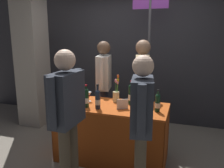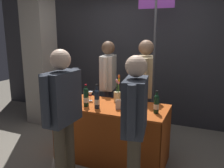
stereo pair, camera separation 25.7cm
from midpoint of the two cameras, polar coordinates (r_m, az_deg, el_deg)
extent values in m
plane|color=gray|center=(3.47, 2.23, -17.93)|extent=(12.00, 12.00, 0.00)
cube|color=#2D2D33|center=(4.61, 9.94, 8.10)|extent=(7.27, 0.12, 2.84)
cube|color=gray|center=(4.64, -16.08, 9.92)|extent=(0.47, 0.47, 3.17)
cube|color=#B74C19|center=(3.15, 2.35, -5.59)|extent=(1.50, 0.70, 0.02)
cube|color=#963E14|center=(3.00, -0.14, -14.69)|extent=(1.50, 0.01, 0.77)
cube|color=#963E14|center=(3.59, 4.29, -10.03)|extent=(1.50, 0.01, 0.77)
cube|color=#963E14|center=(3.60, -9.05, -10.08)|extent=(0.01, 0.70, 0.77)
cube|color=#963E14|center=(3.13, 15.56, -13.97)|extent=(0.01, 0.70, 0.77)
cylinder|color=black|center=(2.90, 13.50, -5.19)|extent=(0.06, 0.06, 0.20)
sphere|color=black|center=(2.87, 13.60, -3.27)|extent=(0.06, 0.06, 0.06)
cylinder|color=black|center=(2.86, 13.64, -2.63)|extent=(0.03, 0.03, 0.07)
cylinder|color=black|center=(2.85, 13.68, -1.81)|extent=(0.03, 0.03, 0.02)
cylinder|color=beige|center=(2.90, 13.49, -5.49)|extent=(0.07, 0.07, 0.06)
cylinder|color=#38230F|center=(3.43, -6.71, -1.90)|extent=(0.06, 0.06, 0.23)
sphere|color=#38230F|center=(3.40, -6.76, 0.00)|extent=(0.06, 0.06, 0.06)
cylinder|color=#38230F|center=(3.39, -6.78, 0.66)|extent=(0.03, 0.03, 0.08)
cylinder|color=maroon|center=(3.38, -6.80, 1.47)|extent=(0.03, 0.03, 0.02)
cylinder|color=beige|center=(3.43, -6.70, -2.20)|extent=(0.07, 0.07, 0.07)
cylinder|color=#192333|center=(2.99, -1.30, -4.12)|extent=(0.07, 0.07, 0.22)
sphere|color=#192333|center=(2.96, -1.31, -2.09)|extent=(0.07, 0.07, 0.07)
cylinder|color=#192333|center=(2.95, -1.32, -1.25)|extent=(0.03, 0.03, 0.09)
cylinder|color=black|center=(2.93, -1.32, -0.24)|extent=(0.03, 0.03, 0.02)
cylinder|color=beige|center=(2.99, -1.30, -4.44)|extent=(0.07, 0.07, 0.07)
cylinder|color=black|center=(3.15, 7.18, -3.05)|extent=(0.07, 0.07, 0.25)
sphere|color=black|center=(3.11, 7.24, -0.82)|extent=(0.07, 0.07, 0.07)
cylinder|color=black|center=(3.11, 7.26, -0.22)|extent=(0.03, 0.03, 0.07)
cylinder|color=maroon|center=(3.10, 7.28, 0.55)|extent=(0.03, 0.03, 0.02)
cylinder|color=beige|center=(3.15, 7.17, -3.40)|extent=(0.08, 0.08, 0.08)
cylinder|color=black|center=(3.08, -4.10, -3.64)|extent=(0.07, 0.07, 0.22)
sphere|color=black|center=(3.05, -4.13, -1.65)|extent=(0.07, 0.07, 0.07)
cylinder|color=black|center=(3.04, -4.14, -1.04)|extent=(0.03, 0.03, 0.07)
cylinder|color=maroon|center=(3.03, -4.15, -0.25)|extent=(0.03, 0.03, 0.02)
cylinder|color=beige|center=(3.08, -4.09, -3.95)|extent=(0.07, 0.07, 0.07)
cylinder|color=silver|center=(3.36, -3.24, -4.16)|extent=(0.06, 0.06, 0.00)
cylinder|color=silver|center=(3.35, -3.25, -3.61)|extent=(0.01, 0.01, 0.06)
cone|color=silver|center=(3.33, -3.26, -2.48)|extent=(0.08, 0.08, 0.07)
cylinder|color=#590C19|center=(3.34, -3.26, -2.81)|extent=(0.04, 0.04, 0.02)
cylinder|color=silver|center=(2.84, 9.30, -7.44)|extent=(0.07, 0.07, 0.00)
cylinder|color=silver|center=(2.83, 9.32, -6.83)|extent=(0.01, 0.01, 0.06)
cone|color=silver|center=(2.81, 9.37, -5.61)|extent=(0.07, 0.07, 0.07)
cylinder|color=tan|center=(3.29, 3.46, -3.23)|extent=(0.09, 0.09, 0.15)
cylinder|color=#38722D|center=(3.26, 3.45, -1.22)|extent=(0.01, 0.01, 0.23)
ellipsoid|color=pink|center=(3.23, 3.47, 0.79)|extent=(0.03, 0.03, 0.05)
cylinder|color=#38722D|center=(3.26, 3.97, -1.11)|extent=(0.03, 0.05, 0.25)
ellipsoid|color=gold|center=(3.21, 4.04, 0.95)|extent=(0.03, 0.03, 0.05)
cylinder|color=#38722D|center=(3.26, 3.78, -0.66)|extent=(0.04, 0.03, 0.30)
ellipsoid|color=#E05B1E|center=(3.21, 4.05, 1.87)|extent=(0.03, 0.03, 0.05)
cylinder|color=#38722D|center=(3.25, 3.89, -1.46)|extent=(0.01, 0.01, 0.21)
ellipsoid|color=pink|center=(3.22, 3.93, 0.38)|extent=(0.03, 0.03, 0.05)
cube|color=silver|center=(2.96, 4.86, -5.13)|extent=(0.14, 0.09, 0.14)
cylinder|color=#4C4233|center=(3.83, 9.95, -8.20)|extent=(0.12, 0.12, 0.83)
cylinder|color=#4C4233|center=(3.66, 9.94, -9.21)|extent=(0.12, 0.12, 0.83)
cube|color=tan|center=(3.55, 10.37, 2.03)|extent=(0.31, 0.51, 0.59)
sphere|color=#8C664C|center=(3.50, 10.64, 8.89)|extent=(0.23, 0.23, 0.23)
cylinder|color=tan|center=(3.83, 10.37, 3.13)|extent=(0.08, 0.08, 0.54)
cylinder|color=tan|center=(3.27, 10.40, 1.56)|extent=(0.08, 0.08, 0.54)
cylinder|color=#2D3347|center=(4.17, 1.12, -6.38)|extent=(0.12, 0.12, 0.81)
cylinder|color=#2D3347|center=(4.02, 0.68, -7.10)|extent=(0.12, 0.12, 0.81)
cube|color=beige|center=(3.92, 0.94, 2.90)|extent=(0.29, 0.44, 0.58)
sphere|color=brown|center=(3.88, 0.96, 8.99)|extent=(0.22, 0.22, 0.22)
cylinder|color=beige|center=(4.16, 1.61, 3.77)|extent=(0.08, 0.08, 0.53)
cylinder|color=beige|center=(3.68, 0.19, 2.63)|extent=(0.08, 0.08, 0.53)
cylinder|color=#4C4233|center=(2.69, -9.98, -17.96)|extent=(0.12, 0.12, 0.80)
cylinder|color=#4C4233|center=(2.82, -7.87, -16.41)|extent=(0.12, 0.12, 0.80)
cube|color=#2D333D|center=(2.49, -9.42, -3.39)|extent=(0.22, 0.45, 0.56)
sphere|color=beige|center=(2.41, -9.77, 5.99)|extent=(0.22, 0.22, 0.22)
cylinder|color=#2D333D|center=(2.27, -13.26, -4.48)|extent=(0.08, 0.08, 0.52)
cylinder|color=#2D333D|center=(2.70, -6.24, -1.54)|extent=(0.08, 0.08, 0.52)
cylinder|color=#4C4233|center=(2.66, 8.65, -18.56)|extent=(0.12, 0.12, 0.77)
cube|color=#2D333D|center=(2.31, 9.01, -5.43)|extent=(0.28, 0.48, 0.55)
sphere|color=beige|center=(2.22, 9.35, 4.37)|extent=(0.21, 0.21, 0.21)
cylinder|color=#2D333D|center=(2.05, 8.45, -7.10)|extent=(0.08, 0.08, 0.50)
cylinder|color=#2D333D|center=(2.56, 9.48, -3.16)|extent=(0.08, 0.08, 0.50)
cylinder|color=#47474C|center=(4.10, 12.11, 4.03)|extent=(0.04, 0.04, 2.34)
cube|color=#7A3393|center=(4.09, 12.82, 18.95)|extent=(0.60, 0.02, 0.15)
camera|label=1|loc=(0.13, -87.59, 0.53)|focal=36.73mm
camera|label=2|loc=(0.13, 92.41, -0.53)|focal=36.73mm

